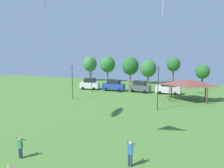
% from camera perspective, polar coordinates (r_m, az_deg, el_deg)
% --- Properties ---
extents(person_standing_near_foreground, '(0.52, 0.47, 1.64)m').
position_cam_1_polar(person_standing_near_foreground, '(16.85, -24.75, -15.87)').
color(person_standing_near_foreground, navy).
rests_on(person_standing_near_foreground, ground).
extents(person_standing_far_right, '(0.52, 0.53, 1.85)m').
position_cam_1_polar(person_standing_far_right, '(14.41, 5.24, -18.74)').
color(person_standing_far_right, navy).
rests_on(person_standing_far_right, ground).
extents(parked_car_leftmost, '(4.44, 2.53, 2.54)m').
position_cam_1_polar(parked_car_leftmost, '(45.18, -6.35, 0.03)').
color(parked_car_leftmost, silver).
rests_on(parked_car_leftmost, ground).
extents(parked_car_second_from_left, '(4.76, 2.03, 2.45)m').
position_cam_1_polar(parked_car_second_from_left, '(43.06, 0.49, -0.37)').
color(parked_car_second_from_left, '#234299').
rests_on(parked_car_second_from_left, ground).
extents(parked_car_third_from_left, '(4.48, 2.32, 2.40)m').
position_cam_1_polar(parked_car_third_from_left, '(41.82, 8.00, -0.74)').
color(parked_car_third_from_left, '#4C5156').
rests_on(parked_car_third_from_left, ground).
extents(parked_car_rightmost_in_row, '(4.75, 2.27, 2.46)m').
position_cam_1_polar(parked_car_rightmost_in_row, '(40.95, 15.76, -1.11)').
color(parked_car_rightmost_in_row, silver).
rests_on(parked_car_rightmost_in_row, ground).
extents(park_pavilion, '(7.29, 4.85, 3.60)m').
position_cam_1_polar(park_pavilion, '(36.03, 21.02, 0.44)').
color(park_pavilion, brown).
rests_on(park_pavilion, ground).
extents(light_post_0, '(0.36, 0.20, 6.98)m').
position_cam_1_polar(light_post_0, '(41.59, -5.85, 3.02)').
color(light_post_0, '#2D2D33').
rests_on(light_post_0, ground).
extents(light_post_1, '(0.36, 0.20, 6.11)m').
position_cam_1_polar(light_post_1, '(28.08, 13.01, -0.49)').
color(light_post_1, '#2D2D33').
rests_on(light_post_1, ground).
extents(light_post_2, '(0.36, 0.20, 5.78)m').
position_cam_1_polar(light_post_2, '(35.31, -11.29, 1.01)').
color(light_post_2, '#2D2D33').
rests_on(light_post_2, ground).
extents(treeline_tree_0, '(4.14, 4.14, 7.34)m').
position_cam_1_polar(treeline_tree_0, '(60.78, -6.32, 5.70)').
color(treeline_tree_0, brown).
rests_on(treeline_tree_0, ground).
extents(treeline_tree_1, '(4.38, 4.38, 7.44)m').
position_cam_1_polar(treeline_tree_1, '(58.52, -1.25, 5.63)').
color(treeline_tree_1, brown).
rests_on(treeline_tree_1, ground).
extents(treeline_tree_2, '(4.67, 4.67, 7.23)m').
position_cam_1_polar(treeline_tree_2, '(56.95, 5.27, 5.15)').
color(treeline_tree_2, brown).
rests_on(treeline_tree_2, ground).
extents(treeline_tree_3, '(4.32, 4.32, 6.50)m').
position_cam_1_polar(treeline_tree_3, '(54.98, 10.34, 4.39)').
color(treeline_tree_3, brown).
rests_on(treeline_tree_3, ground).
extents(treeline_tree_4, '(3.41, 3.41, 7.15)m').
position_cam_1_polar(treeline_tree_4, '(55.21, 17.17, 5.35)').
color(treeline_tree_4, brown).
rests_on(treeline_tree_4, ground).
extents(treeline_tree_5, '(3.20, 3.20, 5.52)m').
position_cam_1_polar(treeline_tree_5, '(52.52, 24.48, 3.21)').
color(treeline_tree_5, brown).
rests_on(treeline_tree_5, ground).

